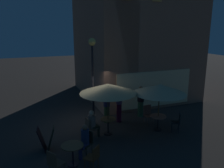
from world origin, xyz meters
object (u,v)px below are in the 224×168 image
at_px(patron_standing_4, 141,101).
at_px(patron_seated_0, 93,122).
at_px(patio_umbrella_1, 160,89).
at_px(cafe_chair_3, 54,162).
at_px(cafe_table_2, 73,150).
at_px(patron_standing_3, 107,106).
at_px(cafe_chair_4, 94,156).
at_px(menu_sandwich_board, 46,139).
at_px(cafe_chair_5, 87,141).
at_px(cafe_chair_0, 90,126).
at_px(cafe_table_0, 108,123).
at_px(street_lamp_near_corner, 93,64).
at_px(patron_seated_1, 84,139).
at_px(patron_standing_2, 119,105).
at_px(cafe_table_1, 158,120).
at_px(cafe_chair_2, 178,121).
at_px(patio_umbrella_0, 108,89).
at_px(cafe_chair_1, 148,113).

bearing_deg(patron_standing_4, patron_seated_0, 117.18).
xyz_separation_m(patio_umbrella_1, cafe_chair_3, (-5.04, -1.82, -1.47)).
distance_m(cafe_table_2, patron_standing_3, 3.94).
bearing_deg(cafe_chair_4, menu_sandwich_board, -8.56).
bearing_deg(cafe_chair_5, cafe_chair_0, -146.90).
xyz_separation_m(cafe_table_0, patron_standing_3, (0.41, 1.30, 0.36)).
bearing_deg(cafe_chair_0, patron_standing_4, 18.75).
xyz_separation_m(street_lamp_near_corner, cafe_chair_0, (-0.56, -1.26, -2.51)).
xyz_separation_m(patron_seated_1, patron_standing_2, (2.49, 2.55, 0.21)).
bearing_deg(patio_umbrella_1, cafe_table_1, -90.00).
bearing_deg(cafe_chair_2, cafe_table_2, 43.64).
height_order(cafe_chair_2, cafe_chair_3, same).
bearing_deg(cafe_table_2, cafe_table_0, 42.04).
bearing_deg(street_lamp_near_corner, patron_standing_4, 4.99).
height_order(cafe_chair_2, patron_standing_3, patron_standing_3).
distance_m(cafe_chair_4, patron_seated_1, 1.02).
height_order(patio_umbrella_0, patron_standing_4, patio_umbrella_0).
bearing_deg(cafe_chair_4, cafe_table_2, -0.00).
height_order(cafe_table_1, cafe_chair_3, cafe_chair_3).
bearing_deg(cafe_chair_2, cafe_chair_4, 52.26).
relative_size(cafe_chair_0, patron_seated_1, 0.75).
bearing_deg(patron_standing_3, cafe_chair_2, -0.92).
xyz_separation_m(cafe_chair_0, patron_standing_2, (1.91, 1.23, 0.35)).
bearing_deg(cafe_chair_5, patron_standing_3, -160.20).
bearing_deg(cafe_table_2, patio_umbrella_0, 42.04).
bearing_deg(cafe_table_0, cafe_chair_2, -17.01).
relative_size(patio_umbrella_1, patron_standing_3, 1.38).
distance_m(cafe_chair_0, patron_standing_2, 2.29).
distance_m(cafe_chair_4, patron_standing_4, 5.43).
relative_size(cafe_table_1, patron_standing_2, 0.42).
bearing_deg(cafe_table_1, cafe_chair_3, -160.13).
bearing_deg(cafe_table_0, cafe_table_2, -137.96).
height_order(patio_umbrella_1, patron_seated_0, patio_umbrella_1).
height_order(cafe_chair_3, patron_standing_3, patron_standing_3).
bearing_deg(patron_standing_3, patron_seated_1, -85.55).
relative_size(street_lamp_near_corner, cafe_chair_2, 4.59).
bearing_deg(cafe_table_0, patio_umbrella_0, 90.00).
relative_size(cafe_table_1, cafe_chair_4, 0.82).
xyz_separation_m(menu_sandwich_board, cafe_chair_5, (1.41, -0.85, 0.07)).
distance_m(cafe_table_2, patron_seated_0, 2.14).
relative_size(cafe_chair_5, patron_standing_4, 0.57).
xyz_separation_m(patron_seated_1, patron_standing_4, (3.89, 2.83, 0.14)).
bearing_deg(patron_standing_3, street_lamp_near_corner, -130.85).
bearing_deg(cafe_table_2, cafe_chair_0, 57.03).
xyz_separation_m(patio_umbrella_0, cafe_chair_5, (-1.35, -1.32, -1.59)).
height_order(cafe_table_0, cafe_table_1, cafe_table_0).
bearing_deg(cafe_table_1, patron_seated_0, 173.11).
bearing_deg(cafe_chair_4, cafe_chair_5, -46.60).
distance_m(cafe_chair_1, cafe_chair_3, 5.68).
relative_size(cafe_table_0, patron_seated_1, 0.60).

